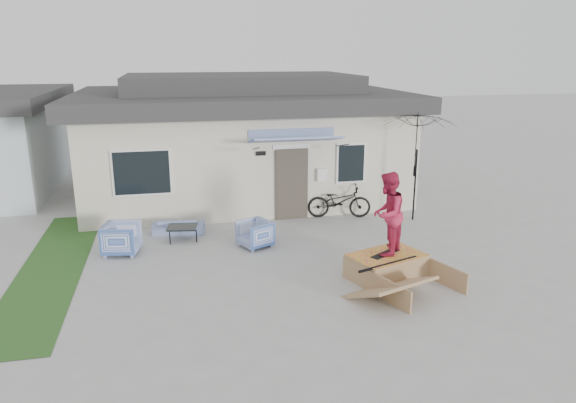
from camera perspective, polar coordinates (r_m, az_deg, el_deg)
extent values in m
plane|color=#A3A2A0|center=(11.66, 0.47, -8.60)|extent=(90.00, 90.00, 0.00)
cube|color=#254D1E|center=(13.55, -23.70, -6.42)|extent=(1.40, 8.00, 0.01)
cube|color=beige|center=(18.81, -4.99, 5.53)|extent=(10.00, 7.00, 3.00)
cube|color=#2B2B2D|center=(18.58, -5.12, 10.85)|extent=(10.80, 7.80, 0.50)
cube|color=#2B2B2D|center=(18.54, -5.16, 12.54)|extent=(7.50, 4.50, 0.60)
cube|color=#413A30|center=(15.66, 0.41, 1.84)|extent=(0.95, 0.08, 2.10)
cube|color=white|center=(15.19, -15.26, 2.98)|extent=(1.60, 0.06, 1.30)
cube|color=white|center=(16.03, 6.70, 4.08)|extent=(0.90, 0.06, 1.20)
cube|color=#294FA2|center=(14.89, 0.85, 6.62)|extent=(2.50, 1.09, 0.29)
imported|color=#294FA2|center=(14.93, -11.55, -2.29)|extent=(1.43, 0.59, 0.54)
imported|color=#294FA2|center=(13.72, -17.25, -3.62)|extent=(0.91, 0.96, 0.85)
imported|color=#294FA2|center=(13.60, -3.55, -3.31)|extent=(0.93, 0.96, 0.76)
cube|color=black|center=(14.44, -11.12, -3.24)|extent=(0.86, 0.86, 0.37)
imported|color=black|center=(15.99, 5.47, 0.40)|extent=(1.97, 1.05, 1.20)
cylinder|color=black|center=(15.99, 13.33, 1.71)|extent=(0.05, 0.05, 2.10)
imported|color=black|center=(15.85, 13.49, 4.16)|extent=(2.60, 2.51, 0.90)
cube|color=black|center=(11.95, 10.32, -5.42)|extent=(0.82, 0.61, 0.05)
imported|color=#B72345|center=(11.65, 10.54, -1.13)|extent=(1.09, 1.12, 1.82)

